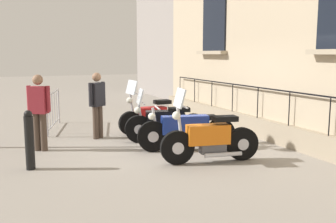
{
  "coord_description": "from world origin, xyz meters",
  "views": [
    {
      "loc": [
        3.53,
        7.79,
        2.08
      ],
      "look_at": [
        0.24,
        0.0,
        0.8
      ],
      "focal_mm": 40.87,
      "sensor_mm": 36.0,
      "label": 1
    }
  ],
  "objects_px": {
    "motorcycle_blue": "(187,130)",
    "crowd_barrier": "(53,109)",
    "motorcycle_red": "(153,117)",
    "pedestrian_standing": "(39,108)",
    "motorcycle_black": "(166,123)",
    "pedestrian_walking": "(97,102)",
    "bollard": "(29,140)",
    "motorcycle_orange": "(209,139)"
  },
  "relations": [
    {
      "from": "motorcycle_red",
      "to": "motorcycle_blue",
      "type": "distance_m",
      "value": 1.97
    },
    {
      "from": "motorcycle_orange",
      "to": "pedestrian_standing",
      "type": "height_order",
      "value": "pedestrian_standing"
    },
    {
      "from": "motorcycle_red",
      "to": "pedestrian_walking",
      "type": "xyz_separation_m",
      "value": [
        1.47,
        0.05,
        0.48
      ]
    },
    {
      "from": "motorcycle_red",
      "to": "pedestrian_walking",
      "type": "relative_size",
      "value": 1.18
    },
    {
      "from": "pedestrian_standing",
      "to": "bollard",
      "type": "bearing_deg",
      "value": 77.98
    },
    {
      "from": "crowd_barrier",
      "to": "motorcycle_black",
      "type": "bearing_deg",
      "value": 132.12
    },
    {
      "from": "motorcycle_blue",
      "to": "crowd_barrier",
      "type": "xyz_separation_m",
      "value": [
        2.39,
        -3.51,
        0.12
      ]
    },
    {
      "from": "crowd_barrier",
      "to": "pedestrian_standing",
      "type": "height_order",
      "value": "pedestrian_standing"
    },
    {
      "from": "motorcycle_blue",
      "to": "motorcycle_orange",
      "type": "relative_size",
      "value": 1.1
    },
    {
      "from": "motorcycle_red",
      "to": "pedestrian_standing",
      "type": "xyz_separation_m",
      "value": [
        2.88,
        0.78,
        0.49
      ]
    },
    {
      "from": "motorcycle_red",
      "to": "motorcycle_black",
      "type": "distance_m",
      "value": 1.01
    },
    {
      "from": "motorcycle_red",
      "to": "motorcycle_orange",
      "type": "xyz_separation_m",
      "value": [
        -0.03,
        3.0,
        0.02
      ]
    },
    {
      "from": "pedestrian_standing",
      "to": "crowd_barrier",
      "type": "bearing_deg",
      "value": -103.07
    },
    {
      "from": "motorcycle_blue",
      "to": "pedestrian_walking",
      "type": "relative_size",
      "value": 1.32
    },
    {
      "from": "motorcycle_blue",
      "to": "pedestrian_standing",
      "type": "xyz_separation_m",
      "value": [
        2.93,
        -1.19,
        0.48
      ]
    },
    {
      "from": "motorcycle_orange",
      "to": "crowd_barrier",
      "type": "height_order",
      "value": "motorcycle_orange"
    },
    {
      "from": "pedestrian_walking",
      "to": "pedestrian_standing",
      "type": "bearing_deg",
      "value": 27.29
    },
    {
      "from": "motorcycle_black",
      "to": "pedestrian_standing",
      "type": "bearing_deg",
      "value": -4.54
    },
    {
      "from": "crowd_barrier",
      "to": "motorcycle_blue",
      "type": "bearing_deg",
      "value": 124.33
    },
    {
      "from": "motorcycle_black",
      "to": "crowd_barrier",
      "type": "height_order",
      "value": "motorcycle_black"
    },
    {
      "from": "motorcycle_blue",
      "to": "motorcycle_orange",
      "type": "xyz_separation_m",
      "value": [
        0.02,
        1.03,
        0.01
      ]
    },
    {
      "from": "bollard",
      "to": "pedestrian_standing",
      "type": "relative_size",
      "value": 0.66
    },
    {
      "from": "motorcycle_blue",
      "to": "crowd_barrier",
      "type": "relative_size",
      "value": 1.08
    },
    {
      "from": "crowd_barrier",
      "to": "pedestrian_standing",
      "type": "bearing_deg",
      "value": 76.93
    },
    {
      "from": "motorcycle_black",
      "to": "motorcycle_red",
      "type": "bearing_deg",
      "value": -92.44
    },
    {
      "from": "motorcycle_black",
      "to": "motorcycle_orange",
      "type": "relative_size",
      "value": 1.01
    },
    {
      "from": "motorcycle_black",
      "to": "pedestrian_walking",
      "type": "bearing_deg",
      "value": -33.9
    },
    {
      "from": "motorcycle_orange",
      "to": "motorcycle_red",
      "type": "bearing_deg",
      "value": -89.36
    },
    {
      "from": "motorcycle_blue",
      "to": "pedestrian_standing",
      "type": "bearing_deg",
      "value": -22.03
    },
    {
      "from": "motorcycle_orange",
      "to": "motorcycle_black",
      "type": "bearing_deg",
      "value": -87.79
    },
    {
      "from": "motorcycle_black",
      "to": "crowd_barrier",
      "type": "relative_size",
      "value": 1.0
    },
    {
      "from": "crowd_barrier",
      "to": "bollard",
      "type": "bearing_deg",
      "value": 77.32
    },
    {
      "from": "motorcycle_blue",
      "to": "crowd_barrier",
      "type": "distance_m",
      "value": 4.25
    },
    {
      "from": "motorcycle_red",
      "to": "pedestrian_standing",
      "type": "distance_m",
      "value": 3.03
    },
    {
      "from": "crowd_barrier",
      "to": "pedestrian_walking",
      "type": "height_order",
      "value": "pedestrian_walking"
    },
    {
      "from": "motorcycle_red",
      "to": "motorcycle_black",
      "type": "bearing_deg",
      "value": 87.56
    },
    {
      "from": "motorcycle_orange",
      "to": "bollard",
      "type": "xyz_separation_m",
      "value": [
        3.21,
        -0.85,
        0.09
      ]
    },
    {
      "from": "pedestrian_walking",
      "to": "motorcycle_red",
      "type": "bearing_deg",
      "value": -177.95
    },
    {
      "from": "motorcycle_red",
      "to": "motorcycle_blue",
      "type": "bearing_deg",
      "value": 91.47
    },
    {
      "from": "crowd_barrier",
      "to": "pedestrian_walking",
      "type": "bearing_deg",
      "value": 118.93
    },
    {
      "from": "motorcycle_red",
      "to": "motorcycle_black",
      "type": "xyz_separation_m",
      "value": [
        0.04,
        1.01,
        0.0
      ]
    },
    {
      "from": "motorcycle_black",
      "to": "motorcycle_blue",
      "type": "height_order",
      "value": "motorcycle_black"
    }
  ]
}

